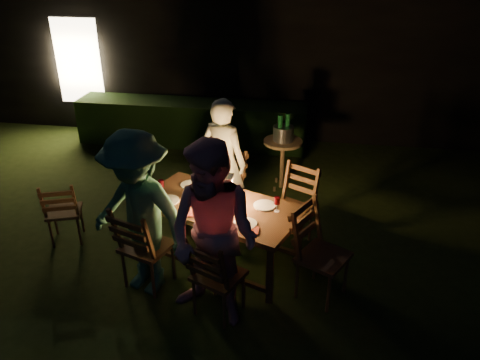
% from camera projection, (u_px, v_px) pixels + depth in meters
% --- Properties ---
extents(garden_envelope, '(40.00, 40.00, 3.20)m').
position_uv_depth(garden_envelope, '(239.00, 35.00, 10.16)').
color(garden_envelope, black).
rests_on(garden_envelope, ground).
extents(dining_table, '(2.01, 1.48, 0.75)m').
position_uv_depth(dining_table, '(220.00, 210.00, 5.27)').
color(dining_table, '#4A2D18').
rests_on(dining_table, ground).
extents(chair_near_left, '(0.61, 0.63, 1.06)m').
position_uv_depth(chair_near_left, '(147.00, 260.00, 5.03)').
color(chair_near_left, '#4A2D18').
rests_on(chair_near_left, ground).
extents(chair_near_right, '(0.60, 0.61, 0.99)m').
position_uv_depth(chair_near_right, '(218.00, 289.00, 4.64)').
color(chair_near_right, '#4A2D18').
rests_on(chair_near_right, ground).
extents(chair_far_left, '(0.64, 0.65, 1.03)m').
position_uv_depth(chair_far_left, '(223.00, 200.00, 6.23)').
color(chair_far_left, '#4A2D18').
rests_on(chair_far_left, ground).
extents(chair_far_right, '(0.63, 0.64, 1.02)m').
position_uv_depth(chair_far_right, '(291.00, 220.00, 5.79)').
color(chair_far_right, '#4A2D18').
rests_on(chair_far_right, ground).
extents(chair_end, '(0.68, 0.66, 1.07)m').
position_uv_depth(chair_end, '(320.00, 269.00, 4.88)').
color(chair_end, '#4A2D18').
rests_on(chair_end, ground).
extents(chair_spare, '(0.52, 0.54, 0.90)m').
position_uv_depth(chair_spare, '(66.00, 222.00, 5.81)').
color(chair_spare, '#4A2D18').
rests_on(chair_spare, ground).
extents(person_house_side, '(0.72, 0.60, 1.70)m').
position_uv_depth(person_house_side, '(224.00, 162.00, 6.02)').
color(person_house_side, beige).
rests_on(person_house_side, ground).
extents(person_opp_right, '(1.11, 0.99, 1.89)m').
position_uv_depth(person_opp_right, '(213.00, 237.00, 4.31)').
color(person_opp_right, '#C6889E').
rests_on(person_opp_right, ground).
extents(person_opp_left, '(1.34, 1.05, 1.82)m').
position_uv_depth(person_opp_left, '(139.00, 215.00, 4.73)').
color(person_opp_left, '#387159').
rests_on(person_opp_left, ground).
extents(lantern, '(0.16, 0.16, 0.35)m').
position_uv_depth(lantern, '(226.00, 191.00, 5.18)').
color(lantern, white).
rests_on(lantern, dining_table).
extents(plate_far_left, '(0.25, 0.25, 0.01)m').
position_uv_depth(plate_far_left, '(191.00, 185.00, 5.64)').
color(plate_far_left, white).
rests_on(plate_far_left, dining_table).
extents(plate_near_left, '(0.25, 0.25, 0.01)m').
position_uv_depth(plate_near_left, '(168.00, 200.00, 5.30)').
color(plate_near_left, white).
rests_on(plate_near_left, dining_table).
extents(plate_far_right, '(0.25, 0.25, 0.01)m').
position_uv_depth(plate_far_right, '(264.00, 205.00, 5.20)').
color(plate_far_right, white).
rests_on(plate_far_right, dining_table).
extents(plate_near_right, '(0.25, 0.25, 0.01)m').
position_uv_depth(plate_near_right, '(245.00, 224.00, 4.86)').
color(plate_near_right, white).
rests_on(plate_near_right, dining_table).
extents(wineglass_a, '(0.06, 0.06, 0.18)m').
position_uv_depth(wineglass_a, '(211.00, 182.00, 5.54)').
color(wineglass_a, '#59070F').
rests_on(wineglass_a, dining_table).
extents(wineglass_b, '(0.06, 0.06, 0.18)m').
position_uv_depth(wineglass_b, '(162.00, 187.00, 5.42)').
color(wineglass_b, '#59070F').
rests_on(wineglass_b, dining_table).
extents(wineglass_c, '(0.06, 0.06, 0.18)m').
position_uv_depth(wineglass_c, '(230.00, 216.00, 4.84)').
color(wineglass_c, '#59070F').
rests_on(wineglass_c, dining_table).
extents(wineglass_d, '(0.06, 0.06, 0.18)m').
position_uv_depth(wineglass_d, '(277.00, 204.00, 5.06)').
color(wineglass_d, '#59070F').
rests_on(wineglass_d, dining_table).
extents(wineglass_e, '(0.06, 0.06, 0.18)m').
position_uv_depth(wineglass_e, '(197.00, 207.00, 5.01)').
color(wineglass_e, silver).
rests_on(wineglass_e, dining_table).
extents(bottle_table, '(0.07, 0.07, 0.28)m').
position_uv_depth(bottle_table, '(201.00, 188.00, 5.28)').
color(bottle_table, '#0F471E').
rests_on(bottle_table, dining_table).
extents(napkin_left, '(0.18, 0.14, 0.01)m').
position_uv_depth(napkin_left, '(192.00, 213.00, 5.05)').
color(napkin_left, red).
rests_on(napkin_left, dining_table).
extents(napkin_right, '(0.18, 0.14, 0.01)m').
position_uv_depth(napkin_right, '(250.00, 230.00, 4.75)').
color(napkin_right, red).
rests_on(napkin_right, dining_table).
extents(phone, '(0.14, 0.07, 0.01)m').
position_uv_depth(phone, '(159.00, 202.00, 5.27)').
color(phone, black).
rests_on(phone, dining_table).
extents(side_table, '(0.57, 0.57, 0.77)m').
position_uv_depth(side_table, '(283.00, 146.00, 6.92)').
color(side_table, brown).
rests_on(side_table, ground).
extents(ice_bucket, '(0.30, 0.30, 0.22)m').
position_uv_depth(ice_bucket, '(283.00, 133.00, 6.83)').
color(ice_bucket, '#A5A8AD').
rests_on(ice_bucket, side_table).
extents(bottle_bucket_a, '(0.07, 0.07, 0.32)m').
position_uv_depth(bottle_bucket_a, '(280.00, 131.00, 6.78)').
color(bottle_bucket_a, '#0F471E').
rests_on(bottle_bucket_a, side_table).
extents(bottle_bucket_b, '(0.07, 0.07, 0.32)m').
position_uv_depth(bottle_bucket_b, '(287.00, 129.00, 6.84)').
color(bottle_bucket_b, '#0F471E').
rests_on(bottle_bucket_b, side_table).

